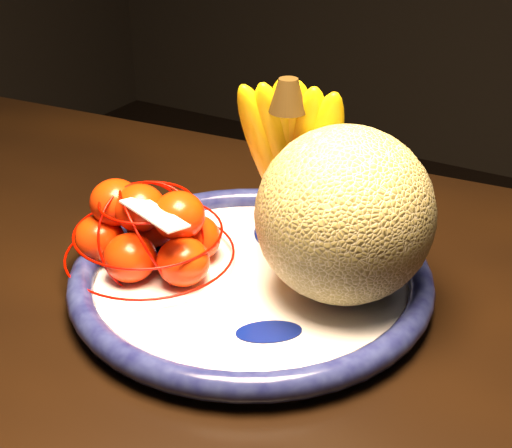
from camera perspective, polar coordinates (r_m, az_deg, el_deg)
The scene contains 6 objects.
dining_table at distance 0.75m, azimuth -12.33°, elevation -12.53°, with size 1.63×1.06×0.78m.
fruit_bowl at distance 0.71m, azimuth -0.41°, elevation -4.26°, with size 0.36×0.36×0.03m.
cantaloupe at distance 0.66m, azimuth 7.09°, elevation 0.72°, with size 0.17×0.17×0.17m, color olive.
banana_bunch at distance 0.73m, azimuth 3.15°, elevation 5.60°, with size 0.14×0.13×0.21m.
mandarin_bag at distance 0.73m, azimuth -8.57°, elevation -0.65°, with size 0.19×0.19×0.11m.
price_tag at distance 0.68m, azimuth -8.13°, elevation 0.84°, with size 0.07×0.03×0.00m, color white.
Camera 1 is at (0.30, -0.47, 1.18)m, focal length 50.00 mm.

